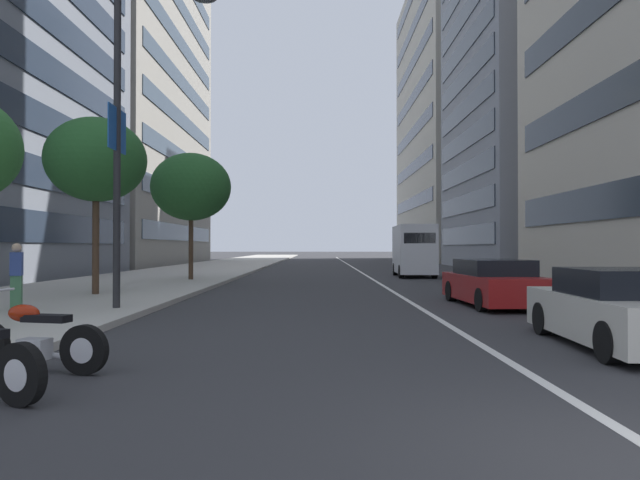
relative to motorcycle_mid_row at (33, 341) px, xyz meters
name	(u,v)px	position (x,y,z in m)	size (l,w,h in m)	color
sidewalk_right_plaza	(179,274)	(26.37, 4.44, -0.35)	(160.00, 8.02, 0.15)	#B2ADA3
lane_centre_stripe	(360,272)	(31.37, -6.63, -0.42)	(110.00, 0.16, 0.01)	silver
motorcycle_mid_row	(33,341)	(0.00, 0.00, 0.00)	(0.71, 2.13, 1.11)	black
car_following_behind	(624,311)	(1.89, -8.94, 0.20)	(4.29, 2.07, 1.32)	beige
car_mid_block_traffic	(494,284)	(8.82, -8.86, 0.21)	(4.59, 2.05, 1.32)	maroon
delivery_van_ahead	(414,250)	(24.99, -9.20, 1.11)	(5.14, 2.20, 2.90)	silver
street_lamp_with_banners	(132,116)	(6.87, 0.91, 4.58)	(1.26, 2.61, 8.05)	#232326
street_tree_near_plaza_corner	(96,160)	(11.16, 3.47, 4.11)	(3.23, 3.23, 5.77)	#473323
street_tree_far_plaza	(191,187)	(19.66, 2.24, 4.10)	(3.76, 3.76, 5.99)	#473323
pedestrian_on_plaza	(16,276)	(6.44, 3.60, 0.55)	(0.47, 0.38, 1.63)	#3F724C
office_tower_near_left	(563,67)	(39.24, -23.74, 15.97)	(18.21, 16.23, 32.79)	gray
office_tower_far_left_down_avenue	(481,119)	(65.69, -24.37, 17.49)	(29.79, 17.48, 35.82)	#B7B2A3
office_tower_behind_plaza	(95,69)	(48.53, 18.08, 18.59)	(28.91, 17.38, 38.02)	gray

